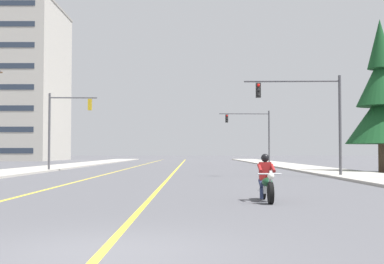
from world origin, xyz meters
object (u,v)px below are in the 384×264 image
traffic_signal_near_left (61,120)px  apartment_building_far_left_block (5,83)px  conifer_tree_right_verge_near (379,102)px  motorcycle_with_rider (264,182)px  traffic_signal_near_right (309,109)px  traffic_signal_mid_right (253,129)px

traffic_signal_near_left → apartment_building_far_left_block: 58.37m
traffic_signal_near_left → conifer_tree_right_verge_near: (24.31, -2.70, 1.22)m
motorcycle_with_rider → conifer_tree_right_verge_near: size_ratio=0.19×
traffic_signal_near_left → apartment_building_far_left_block: apartment_building_far_left_block is taller
motorcycle_with_rider → traffic_signal_near_right: 16.33m
traffic_signal_near_right → motorcycle_with_rider: bearing=-108.3°
conifer_tree_right_verge_near → apartment_building_far_left_block: (-48.15, 55.00, 8.97)m
traffic_signal_near_left → apartment_building_far_left_block: (-23.83, 52.30, 10.19)m
traffic_signal_mid_right → traffic_signal_near_right: bearing=-89.5°
traffic_signal_near_left → apartment_building_far_left_block: bearing=114.5°
traffic_signal_near_right → traffic_signal_near_left: size_ratio=1.00×
apartment_building_far_left_block → traffic_signal_near_right: bearing=-56.1°
traffic_signal_near_left → apartment_building_far_left_block: size_ratio=0.22×
conifer_tree_right_verge_near → traffic_signal_mid_right: bearing=109.7°
motorcycle_with_rider → conifer_tree_right_verge_near: conifer_tree_right_verge_near is taller
traffic_signal_near_right → apartment_building_far_left_block: 74.93m
apartment_building_far_left_block → motorcycle_with_rider: bearing=-64.6°
traffic_signal_near_right → traffic_signal_mid_right: same height
traffic_signal_near_right → apartment_building_far_left_block: (-41.39, 61.65, 10.06)m
motorcycle_with_rider → conifer_tree_right_verge_near: (11.75, 21.78, 4.67)m
motorcycle_with_rider → apartment_building_far_left_block: bearing=115.4°
traffic_signal_near_left → traffic_signal_mid_right: size_ratio=1.00×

